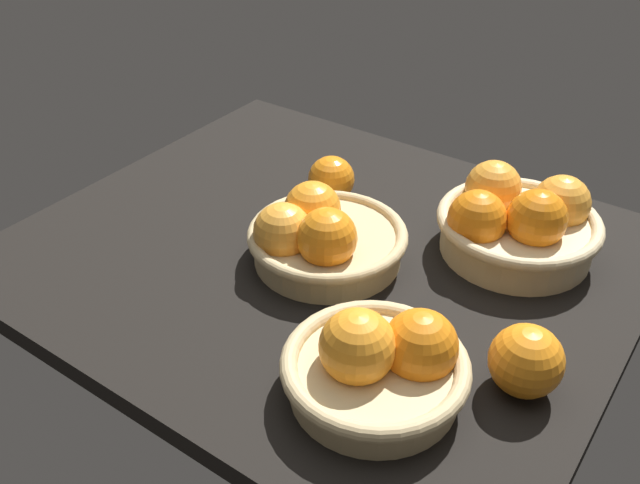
{
  "coord_description": "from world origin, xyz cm",
  "views": [
    {
      "loc": [
        -46.4,
        66.89,
        60.65
      ],
      "look_at": [
        -1.9,
        3.6,
        7.0
      ],
      "focal_mm": 39.05,
      "sensor_mm": 36.0,
      "label": 1
    }
  ],
  "objects_px": {
    "loose_orange_front_gap": "(526,361)",
    "basket_center": "(320,236)",
    "basket_near_left": "(517,222)",
    "loose_orange_back_gap": "(331,179)",
    "basket_far_left": "(379,364)"
  },
  "relations": [
    {
      "from": "basket_center",
      "to": "loose_orange_front_gap",
      "type": "distance_m",
      "value": 0.33
    },
    {
      "from": "basket_center",
      "to": "loose_orange_back_gap",
      "type": "relative_size",
      "value": 3.02
    },
    {
      "from": "basket_far_left",
      "to": "loose_orange_front_gap",
      "type": "height_order",
      "value": "basket_far_left"
    },
    {
      "from": "basket_center",
      "to": "loose_orange_back_gap",
      "type": "height_order",
      "value": "basket_center"
    },
    {
      "from": "basket_near_left",
      "to": "basket_center",
      "type": "relative_size",
      "value": 1.03
    },
    {
      "from": "loose_orange_back_gap",
      "to": "basket_center",
      "type": "bearing_deg",
      "value": 118.89
    },
    {
      "from": "basket_center",
      "to": "loose_orange_front_gap",
      "type": "height_order",
      "value": "basket_center"
    },
    {
      "from": "basket_near_left",
      "to": "loose_orange_back_gap",
      "type": "height_order",
      "value": "basket_near_left"
    },
    {
      "from": "basket_far_left",
      "to": "loose_orange_front_gap",
      "type": "distance_m",
      "value": 0.16
    },
    {
      "from": "basket_far_left",
      "to": "basket_center",
      "type": "xyz_separation_m",
      "value": [
        0.19,
        -0.16,
        0.0
      ]
    },
    {
      "from": "loose_orange_front_gap",
      "to": "loose_orange_back_gap",
      "type": "relative_size",
      "value": 1.12
    },
    {
      "from": "basket_near_left",
      "to": "loose_orange_front_gap",
      "type": "xyz_separation_m",
      "value": [
        -0.11,
        0.25,
        -0.01
      ]
    },
    {
      "from": "basket_near_left",
      "to": "basket_far_left",
      "type": "bearing_deg",
      "value": 87.15
    },
    {
      "from": "loose_orange_front_gap",
      "to": "basket_center",
      "type": "bearing_deg",
      "value": -12.18
    },
    {
      "from": "basket_far_left",
      "to": "loose_orange_back_gap",
      "type": "height_order",
      "value": "basket_far_left"
    }
  ]
}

